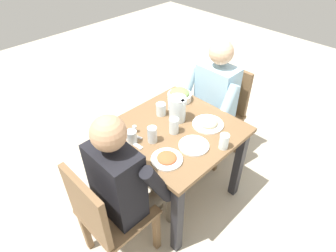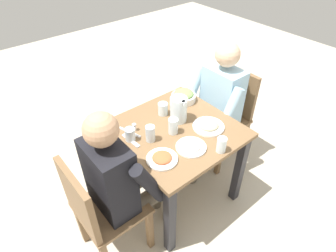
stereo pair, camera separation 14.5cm
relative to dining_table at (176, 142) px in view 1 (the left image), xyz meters
name	(u,v)px [view 1 (the left image)]	position (x,y,z in m)	size (l,w,h in m)	color
ground_plane	(175,191)	(0.00, 0.00, -0.57)	(8.00, 8.00, 0.00)	#B7AD99
dining_table	(176,142)	(0.00, 0.00, 0.00)	(0.80, 0.80, 0.70)	brown
chair_near	(221,108)	(0.10, -0.70, -0.09)	(0.40, 0.40, 0.85)	brown
chair_far	(105,215)	(-0.08, 0.70, -0.09)	(0.40, 0.40, 0.85)	brown
diner_near	(209,104)	(0.10, -0.49, 0.05)	(0.48, 0.53, 1.15)	#9EC6E0
diner_far	(130,180)	(-0.08, 0.49, 0.05)	(0.48, 0.53, 1.15)	black
water_pitcher	(177,109)	(0.07, -0.08, 0.23)	(0.16, 0.12, 0.19)	silver
salad_bowl	(179,95)	(0.23, -0.28, 0.17)	(0.19, 0.19, 0.09)	white
plate_yoghurt	(194,145)	(-0.21, 0.05, 0.15)	(0.20, 0.20, 0.04)	white
plate_rice_curry	(167,159)	(-0.17, 0.27, 0.15)	(0.20, 0.20, 0.04)	white
plate_beans	(208,123)	(-0.13, -0.18, 0.15)	(0.22, 0.22, 0.05)	white
water_glass_near_right	(132,137)	(0.11, 0.31, 0.18)	(0.07, 0.07, 0.09)	silver
water_glass_by_pitcher	(152,135)	(0.02, 0.21, 0.19)	(0.06, 0.06, 0.11)	silver
water_glass_center	(161,109)	(0.19, -0.04, 0.18)	(0.07, 0.07, 0.09)	silver
water_glass_far_right	(224,141)	(-0.35, -0.07, 0.18)	(0.06, 0.06, 0.11)	silver
water_glass_far_left	(174,126)	(-0.02, 0.04, 0.19)	(0.07, 0.07, 0.11)	silver
salt_shaker	(135,129)	(0.17, 0.23, 0.16)	(0.03, 0.03, 0.05)	white
fork_near	(182,95)	(0.26, -0.34, 0.14)	(0.17, 0.03, 0.01)	silver
knife_near	(130,134)	(0.17, 0.27, 0.14)	(0.18, 0.02, 0.01)	silver
fork_far	(133,143)	(0.10, 0.32, 0.14)	(0.17, 0.03, 0.01)	silver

